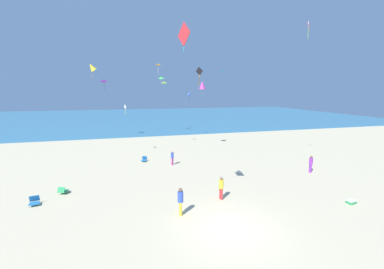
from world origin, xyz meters
TOP-DOWN VIEW (x-y plane):
  - ground_plane at (0.00, 10.00)m, footprint 120.00×120.00m
  - ocean_water at (0.00, 57.25)m, footprint 120.00×60.00m
  - beach_chair_far_right at (-10.83, 5.69)m, footprint 0.68×0.76m
  - beach_chair_near_camera at (-9.51, 7.05)m, footprint 0.68×0.78m
  - beach_chair_far_left at (-3.51, 13.66)m, footprint 0.68×0.76m
  - cooler_box at (8.69, 0.77)m, footprint 0.62×0.48m
  - person_0 at (-2.17, 2.10)m, footprint 0.35×0.35m
  - person_1 at (10.45, 6.48)m, footprint 0.36×0.36m
  - person_2 at (0.86, 3.46)m, footprint 0.38×0.38m
  - person_3 at (-0.94, 11.73)m, footprint 0.40×0.40m
  - kite_black at (-0.72, 3.34)m, footprint 0.32×0.43m
  - kite_white at (-5.17, 16.48)m, footprint 0.22×0.49m
  - kite_magenta at (3.65, 16.98)m, footprint 1.06×1.08m
  - kite_red at (-2.01, 1.69)m, footprint 0.40×1.09m
  - kite_green at (0.27, 27.95)m, footprint 0.98×0.95m
  - kite_blue at (4.09, 24.96)m, footprint 0.70×0.56m
  - kite_yellow at (-9.35, 25.22)m, footprint 1.42×1.20m
  - kite_orange at (0.01, 28.93)m, footprint 0.87×0.82m
  - kite_teal at (12.41, 33.19)m, footprint 0.57×0.55m
  - kite_lime at (-0.55, 18.75)m, footprint 0.56×0.44m
  - kite_pink at (10.47, 8.19)m, footprint 0.54×0.51m
  - kite_purple at (-7.98, 26.17)m, footprint 0.95×0.82m

SIDE VIEW (x-z plane):
  - ground_plane at x=0.00m, z-range 0.00..0.00m
  - ocean_water at x=0.00m, z-range 0.00..0.05m
  - cooler_box at x=8.69m, z-range 0.00..0.22m
  - beach_chair_far_left at x=-3.51m, z-range -0.03..0.51m
  - beach_chair_near_camera at x=-9.51m, z-range -0.02..0.53m
  - beach_chair_far_right at x=-10.83m, z-range -0.04..0.57m
  - person_3 at x=-0.94m, z-range 0.11..1.53m
  - person_1 at x=10.45m, z-range 0.12..1.65m
  - person_2 at x=0.86m, z-range 0.12..1.67m
  - person_0 at x=-2.17m, z-range 0.13..1.79m
  - kite_white at x=-5.17m, z-range 4.82..5.89m
  - kite_blue at x=4.09m, z-range 6.02..7.42m
  - kite_magenta at x=3.65m, z-range 6.95..8.60m
  - kite_lime at x=-0.55m, z-range 7.64..8.55m
  - kite_black at x=-0.72m, z-range 7.63..8.71m
  - kite_purple at x=-7.98m, z-range 7.76..9.28m
  - kite_green at x=0.27m, z-range 8.57..9.70m
  - kite_red at x=-2.01m, z-range 9.14..10.54m
  - kite_yellow at x=-9.35m, z-range 9.24..11.29m
  - kite_teal at x=12.41m, z-range 10.39..11.32m
  - kite_orange at x=0.01m, z-range 10.30..12.13m
  - kite_pink at x=10.47m, z-range 11.86..13.34m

